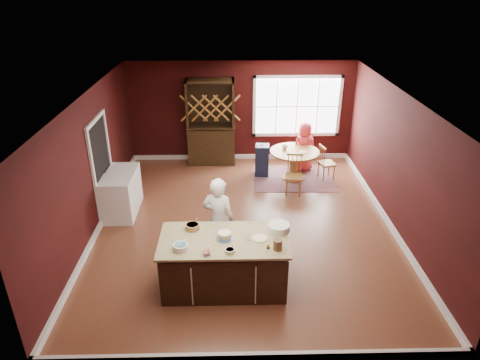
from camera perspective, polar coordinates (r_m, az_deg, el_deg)
name	(u,v)px	position (r m, az deg, el deg)	size (l,w,h in m)	color
room_shell	(245,165)	(8.32, 0.71, 2.05)	(7.00, 7.00, 7.00)	brown
window	(297,106)	(11.67, 7.60, 9.72)	(2.36, 0.10, 1.66)	white
doorway	(102,169)	(9.39, -17.86, 1.45)	(0.08, 1.26, 2.13)	white
kitchen_island	(224,264)	(7.12, -2.14, -11.08)	(2.05, 1.07, 0.92)	#322411
dining_table	(294,159)	(10.74, 7.23, 2.80)	(1.22, 1.22, 0.75)	#975934
baker	(219,220)	(7.55, -2.87, -5.32)	(0.59, 0.39, 1.62)	silver
layer_cake	(225,236)	(6.81, -2.04, -7.42)	(0.29, 0.29, 0.12)	white
bowl_blue	(181,247)	(6.64, -7.93, -8.83)	(0.23, 0.23, 0.09)	silver
bowl_yellow	(192,227)	(7.11, -6.36, -6.19)	(0.24, 0.24, 0.09)	olive
bowl_pink	(206,253)	(6.50, -4.52, -9.69)	(0.14, 0.14, 0.05)	silver
bowl_olive	(230,251)	(6.53, -1.35, -9.41)	(0.16, 0.16, 0.06)	white
drinking_glass	(247,236)	(6.76, 0.99, -7.45)	(0.08, 0.08, 0.17)	silver
dinner_plate	(260,238)	(6.85, 2.63, -7.75)	(0.25, 0.25, 0.02)	#FCE2B5
white_tub	(279,227)	(7.03, 5.21, -6.32)	(0.36, 0.36, 0.12)	silver
stoneware_crock	(278,245)	(6.58, 5.05, -8.58)	(0.14, 0.14, 0.17)	#4C2C1B
toy_figurine	(268,246)	(6.61, 3.77, -8.79)	(0.05, 0.05, 0.09)	yellow
rug	(293,178)	(10.96, 7.07, 0.26)	(2.00, 1.54, 0.01)	brown
chair_east	(327,162)	(10.92, 11.53, 2.38)	(0.38, 0.36, 0.90)	brown
chair_south	(294,175)	(10.01, 7.20, 0.68)	(0.40, 0.39, 0.96)	brown
chair_north	(302,149)	(11.49, 8.31, 4.12)	(0.42, 0.40, 1.00)	brown
seated_woman	(304,147)	(11.23, 8.53, 4.41)	(0.64, 0.42, 1.30)	#D7333F
high_chair	(262,160)	(10.91, 2.95, 2.73)	(0.34, 0.34, 0.85)	black
toddler	(263,144)	(10.87, 3.13, 4.84)	(0.18, 0.14, 0.26)	#8CA5BF
table_plate	(303,152)	(10.60, 8.46, 3.70)	(0.22, 0.22, 0.02)	beige
table_cup	(285,147)	(10.73, 5.99, 4.38)	(0.13, 0.13, 0.10)	beige
hutch	(211,123)	(11.41, -3.90, 7.64)	(1.25, 0.52, 2.29)	#391C0E
washer	(118,199)	(9.27, -15.94, -2.51)	(0.63, 0.61, 0.92)	silver
dryer	(125,186)	(9.82, -15.09, -0.79)	(0.62, 0.60, 0.90)	silver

